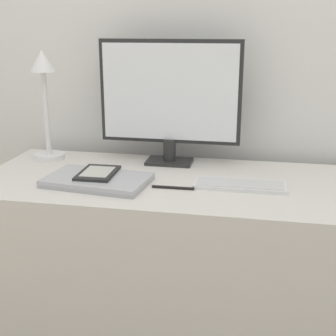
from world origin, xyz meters
name	(u,v)px	position (x,y,z in m)	size (l,w,h in m)	color
wall_back	(203,27)	(0.00, 0.58, 1.20)	(3.60, 0.05, 2.40)	silver
desk	(185,272)	(0.00, 0.20, 0.35)	(1.43, 0.58, 0.70)	silver
monitor	(170,98)	(-0.10, 0.40, 0.95)	(0.53, 0.11, 0.46)	#262626
keyboard	(240,185)	(0.18, 0.17, 0.71)	(0.30, 0.11, 0.01)	silver
laptop	(97,180)	(-0.29, 0.11, 0.71)	(0.36, 0.24, 0.02)	#A3A3A8
ereader	(98,173)	(-0.29, 0.14, 0.73)	(0.12, 0.17, 0.01)	black
desk_lamp	(45,93)	(-0.57, 0.37, 0.96)	(0.12, 0.12, 0.42)	white
pen	(173,188)	(-0.03, 0.11, 0.70)	(0.14, 0.01, 0.01)	black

